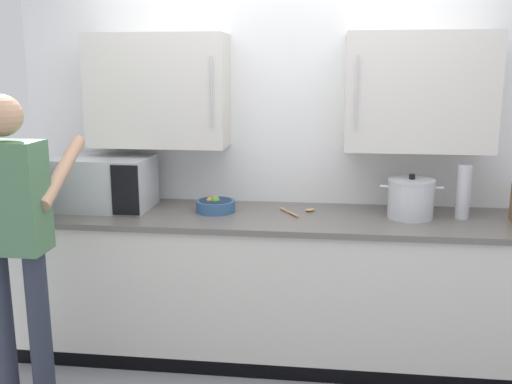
{
  "coord_description": "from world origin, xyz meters",
  "views": [
    {
      "loc": [
        0.25,
        -2.7,
        1.77
      ],
      "look_at": [
        -0.15,
        0.58,
        1.05
      ],
      "focal_mm": 39.87,
      "sensor_mm": 36.0,
      "label": 1
    }
  ],
  "objects_px": {
    "microwave_oven": "(99,183)",
    "fruit_bowl": "(215,205)",
    "stock_pot": "(411,198)",
    "person_figure": "(13,231)",
    "wooden_spoon": "(300,211)",
    "thermos_flask": "(463,191)"
  },
  "relations": [
    {
      "from": "microwave_oven",
      "to": "fruit_bowl",
      "type": "bearing_deg",
      "value": 0.06
    },
    {
      "from": "microwave_oven",
      "to": "thermos_flask",
      "type": "bearing_deg",
      "value": 0.49
    },
    {
      "from": "thermos_flask",
      "to": "person_figure",
      "type": "height_order",
      "value": "person_figure"
    },
    {
      "from": "wooden_spoon",
      "to": "thermos_flask",
      "type": "bearing_deg",
      "value": -1.22
    },
    {
      "from": "microwave_oven",
      "to": "fruit_bowl",
      "type": "distance_m",
      "value": 0.76
    },
    {
      "from": "microwave_oven",
      "to": "wooden_spoon",
      "type": "height_order",
      "value": "microwave_oven"
    },
    {
      "from": "stock_pot",
      "to": "person_figure",
      "type": "distance_m",
      "value": 2.19
    },
    {
      "from": "microwave_oven",
      "to": "stock_pot",
      "type": "height_order",
      "value": "microwave_oven"
    },
    {
      "from": "stock_pot",
      "to": "thermos_flask",
      "type": "height_order",
      "value": "thermos_flask"
    },
    {
      "from": "stock_pot",
      "to": "person_figure",
      "type": "bearing_deg",
      "value": -157.26
    },
    {
      "from": "fruit_bowl",
      "to": "person_figure",
      "type": "xyz_separation_m",
      "value": [
        -0.84,
        -0.85,
        0.05
      ]
    },
    {
      "from": "microwave_oven",
      "to": "stock_pot",
      "type": "relative_size",
      "value": 2.28
    },
    {
      "from": "thermos_flask",
      "to": "microwave_oven",
      "type": "bearing_deg",
      "value": -179.51
    },
    {
      "from": "wooden_spoon",
      "to": "fruit_bowl",
      "type": "distance_m",
      "value": 0.52
    },
    {
      "from": "person_figure",
      "to": "thermos_flask",
      "type": "bearing_deg",
      "value": 20.57
    },
    {
      "from": "fruit_bowl",
      "to": "stock_pot",
      "type": "bearing_deg",
      "value": -0.32
    },
    {
      "from": "microwave_oven",
      "to": "stock_pot",
      "type": "distance_m",
      "value": 1.92
    },
    {
      "from": "fruit_bowl",
      "to": "microwave_oven",
      "type": "bearing_deg",
      "value": -179.94
    },
    {
      "from": "stock_pot",
      "to": "fruit_bowl",
      "type": "height_order",
      "value": "stock_pot"
    },
    {
      "from": "microwave_oven",
      "to": "person_figure",
      "type": "xyz_separation_m",
      "value": [
        -0.09,
        -0.85,
        -0.07
      ]
    },
    {
      "from": "fruit_bowl",
      "to": "person_figure",
      "type": "distance_m",
      "value": 1.2
    },
    {
      "from": "microwave_oven",
      "to": "person_figure",
      "type": "distance_m",
      "value": 0.86
    }
  ]
}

